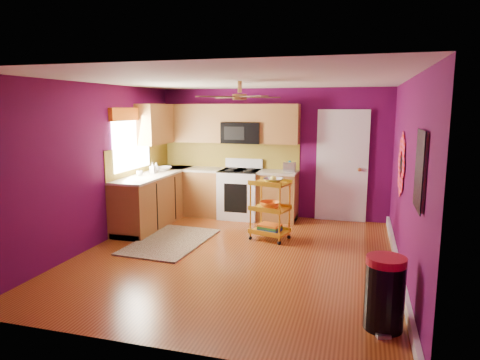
% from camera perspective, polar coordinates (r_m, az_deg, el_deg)
% --- Properties ---
extents(ground, '(5.00, 5.00, 0.00)m').
position_cam_1_polar(ground, '(6.31, -0.54, -10.12)').
color(ground, maroon).
rests_on(ground, ground).
extents(room_envelope, '(4.54, 5.04, 2.52)m').
position_cam_1_polar(room_envelope, '(5.95, -0.32, 4.82)').
color(room_envelope, '#550944').
rests_on(room_envelope, ground).
extents(lower_cabinets, '(2.81, 2.31, 0.94)m').
position_cam_1_polar(lower_cabinets, '(8.27, -5.96, -2.26)').
color(lower_cabinets, brown).
rests_on(lower_cabinets, ground).
extents(electric_range, '(0.76, 0.66, 1.13)m').
position_cam_1_polar(electric_range, '(8.34, 0.03, -1.76)').
color(electric_range, white).
rests_on(electric_range, ground).
extents(upper_cabinetry, '(2.80, 2.30, 1.26)m').
position_cam_1_polar(upper_cabinetry, '(8.40, -4.56, 7.34)').
color(upper_cabinetry, brown).
rests_on(upper_cabinetry, ground).
extents(left_window, '(0.08, 1.35, 1.08)m').
position_cam_1_polar(left_window, '(7.80, -14.24, 6.44)').
color(left_window, white).
rests_on(left_window, ground).
extents(panel_door, '(0.95, 0.11, 2.15)m').
position_cam_1_polar(panel_door, '(8.24, 13.43, 1.65)').
color(panel_door, white).
rests_on(panel_door, ground).
extents(right_wall_art, '(0.04, 2.74, 1.04)m').
position_cam_1_polar(right_wall_art, '(5.43, 21.54, 1.68)').
color(right_wall_art, black).
rests_on(right_wall_art, ground).
extents(ceiling_fan, '(1.01, 1.01, 0.26)m').
position_cam_1_polar(ceiling_fan, '(6.13, -0.04, 11.12)').
color(ceiling_fan, '#BF8C3F').
rests_on(ceiling_fan, ground).
extents(shag_rug, '(1.13, 1.75, 0.02)m').
position_cam_1_polar(shag_rug, '(7.01, -9.21, -8.09)').
color(shag_rug, black).
rests_on(shag_rug, ground).
extents(rolling_cart, '(0.68, 0.57, 1.06)m').
position_cam_1_polar(rolling_cart, '(6.94, 4.08, -3.60)').
color(rolling_cart, gold).
rests_on(rolling_cart, ground).
extents(trash_can, '(0.48, 0.48, 0.73)m').
position_cam_1_polar(trash_can, '(4.49, 18.71, -14.09)').
color(trash_can, black).
rests_on(trash_can, ground).
extents(teal_kettle, '(0.18, 0.18, 0.21)m').
position_cam_1_polar(teal_kettle, '(8.12, 6.64, 1.73)').
color(teal_kettle, '#1575A3').
rests_on(teal_kettle, lower_cabinets).
extents(toaster, '(0.22, 0.15, 0.18)m').
position_cam_1_polar(toaster, '(8.09, 6.60, 1.74)').
color(toaster, beige).
rests_on(toaster, lower_cabinets).
extents(soap_bottle_a, '(0.09, 0.09, 0.20)m').
position_cam_1_polar(soap_bottle_a, '(7.97, -11.57, 1.58)').
color(soap_bottle_a, '#EA3F72').
rests_on(soap_bottle_a, lower_cabinets).
extents(soap_bottle_b, '(0.14, 0.14, 0.18)m').
position_cam_1_polar(soap_bottle_b, '(8.13, -11.11, 1.66)').
color(soap_bottle_b, white).
rests_on(soap_bottle_b, lower_cabinets).
extents(counter_dish, '(0.27, 0.27, 0.07)m').
position_cam_1_polar(counter_dish, '(8.38, -10.06, 1.54)').
color(counter_dish, white).
rests_on(counter_dish, lower_cabinets).
extents(counter_cup, '(0.11, 0.11, 0.09)m').
position_cam_1_polar(counter_cup, '(7.75, -13.26, 0.86)').
color(counter_cup, white).
rests_on(counter_cup, lower_cabinets).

